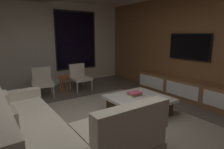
% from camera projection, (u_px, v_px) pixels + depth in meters
% --- Properties ---
extents(floor, '(9.20, 9.20, 0.00)m').
position_uv_depth(floor, '(95.00, 131.00, 3.37)').
color(floor, '#564C44').
extents(back_wall_with_window, '(6.60, 0.30, 2.70)m').
position_uv_depth(back_wall_with_window, '(35.00, 45.00, 5.97)').
color(back_wall_with_window, beige).
rests_on(back_wall_with_window, floor).
extents(media_wall, '(0.12, 7.80, 2.70)m').
position_uv_depth(media_wall, '(201.00, 47.00, 4.79)').
color(media_wall, brown).
rests_on(media_wall, floor).
extents(area_rug, '(3.20, 3.80, 0.01)m').
position_uv_depth(area_rug, '(115.00, 127.00, 3.48)').
color(area_rug, gray).
rests_on(area_rug, floor).
extents(sectional_couch, '(1.98, 2.50, 0.82)m').
position_uv_depth(sectional_couch, '(51.00, 132.00, 2.74)').
color(sectional_couch, '#B1A997').
rests_on(sectional_couch, floor).
extents(coffee_table, '(1.16, 1.16, 0.36)m').
position_uv_depth(coffee_table, '(139.00, 105.00, 4.07)').
color(coffee_table, '#402E18').
rests_on(coffee_table, floor).
extents(book_stack_on_coffee_table, '(0.29, 0.20, 0.08)m').
position_uv_depth(book_stack_on_coffee_table, '(135.00, 94.00, 4.14)').
color(book_stack_on_coffee_table, '#98D079').
rests_on(book_stack_on_coffee_table, coffee_table).
extents(accent_chair_near_window, '(0.56, 0.57, 0.78)m').
position_uv_depth(accent_chair_near_window, '(79.00, 76.00, 5.80)').
color(accent_chair_near_window, '#B2ADA0').
rests_on(accent_chair_near_window, floor).
extents(accent_chair_by_curtain, '(0.63, 0.65, 0.78)m').
position_uv_depth(accent_chair_by_curtain, '(42.00, 81.00, 5.18)').
color(accent_chair_by_curtain, '#B2ADA0').
rests_on(accent_chair_by_curtain, floor).
extents(side_stool, '(0.32, 0.32, 0.46)m').
position_uv_depth(side_stool, '(63.00, 79.00, 5.58)').
color(side_stool, '#BF4C1E').
rests_on(side_stool, floor).
extents(media_console, '(0.46, 3.10, 0.52)m').
position_uv_depth(media_console, '(188.00, 90.00, 4.90)').
color(media_console, brown).
rests_on(media_console, floor).
extents(mounted_tv, '(0.05, 1.17, 0.67)m').
position_uv_depth(mounted_tv, '(189.00, 47.00, 4.93)').
color(mounted_tv, black).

